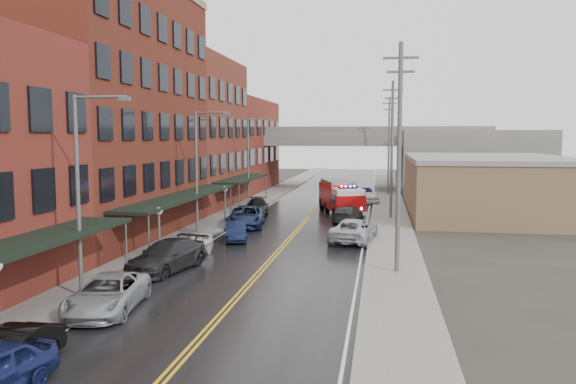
{
  "coord_description": "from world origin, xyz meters",
  "views": [
    {
      "loc": [
        6.28,
        -14.58,
        7.21
      ],
      "look_at": [
        -0.68,
        27.41,
        3.0
      ],
      "focal_mm": 35.0,
      "sensor_mm": 36.0,
      "label": 1
    }
  ],
  "objects": [
    {
      "name": "parked_car_right_0",
      "position": [
        4.52,
        23.8,
        0.8
      ],
      "size": [
        3.46,
        6.07,
        1.6
      ],
      "primitive_type": "imported",
      "rotation": [
        0.0,
        0.0,
        2.99
      ],
      "color": "#B1B2B9",
      "rests_on": "ground"
    },
    {
      "name": "tan_building",
      "position": [
        16.0,
        40.0,
        2.5
      ],
      "size": [
        14.0,
        22.0,
        5.0
      ],
      "primitive_type": "cube",
      "color": "#8A654A",
      "rests_on": "ground"
    },
    {
      "name": "utility_pole_1",
      "position": [
        7.2,
        35.0,
        6.31
      ],
      "size": [
        1.8,
        0.24,
        12.0
      ],
      "color": "#59595B",
      "rests_on": "ground"
    },
    {
      "name": "parked_car_right_2",
      "position": [
        5.0,
        46.2,
        0.69
      ],
      "size": [
        2.74,
        4.35,
        1.38
      ],
      "primitive_type": "imported",
      "rotation": [
        0.0,
        0.0,
        3.44
      ],
      "color": "white",
      "rests_on": "ground"
    },
    {
      "name": "awning_1",
      "position": [
        -7.49,
        23.0,
        2.99
      ],
      "size": [
        2.6,
        18.0,
        3.09
      ],
      "color": "black",
      "rests_on": "ground"
    },
    {
      "name": "globe_lamp_1",
      "position": [
        -6.4,
        16.0,
        2.31
      ],
      "size": [
        0.44,
        0.44,
        3.12
      ],
      "color": "#59595B",
      "rests_on": "ground"
    },
    {
      "name": "curb_left",
      "position": [
        -5.65,
        30.0,
        0.07
      ],
      "size": [
        0.3,
        160.0,
        0.15
      ],
      "primitive_type": "cube",
      "color": "gray",
      "rests_on": "ground"
    },
    {
      "name": "brick_building_far",
      "position": [
        -13.3,
        58.0,
        6.0
      ],
      "size": [
        9.0,
        20.0,
        12.0
      ],
      "primitive_type": "cube",
      "color": "maroon",
      "rests_on": "ground"
    },
    {
      "name": "parked_car_right_3",
      "position": [
        4.08,
        47.8,
        0.81
      ],
      "size": [
        3.09,
        5.19,
        1.62
      ],
      "primitive_type": "imported",
      "rotation": [
        0.0,
        0.0,
        3.44
      ],
      "color": "black",
      "rests_on": "ground"
    },
    {
      "name": "parked_car_right_1",
      "position": [
        3.6,
        32.52,
        0.71
      ],
      "size": [
        2.84,
        5.18,
        1.42
      ],
      "primitive_type": "imported",
      "rotation": [
        0.0,
        0.0,
        2.96
      ],
      "color": "#29292C",
      "rests_on": "ground"
    },
    {
      "name": "fire_truck",
      "position": [
        2.63,
        37.72,
        1.65
      ],
      "size": [
        5.14,
        8.74,
        3.04
      ],
      "rotation": [
        0.0,
        0.0,
        0.29
      ],
      "color": "#A9070A",
      "rests_on": "ground"
    },
    {
      "name": "road",
      "position": [
        0.0,
        30.0,
        0.01
      ],
      "size": [
        11.0,
        160.0,
        0.02
      ],
      "primitive_type": "cube",
      "color": "black",
      "rests_on": "ground"
    },
    {
      "name": "brick_building_c",
      "position": [
        -13.3,
        40.5,
        7.5
      ],
      "size": [
        9.0,
        15.0,
        15.0
      ],
      "primitive_type": "cube",
      "color": "maroon",
      "rests_on": "ground"
    },
    {
      "name": "parked_car_left_3",
      "position": [
        -5.0,
        13.62,
        0.81
      ],
      "size": [
        3.47,
        5.98,
        1.63
      ],
      "primitive_type": "imported",
      "rotation": [
        0.0,
        0.0,
        -0.22
      ],
      "color": "black",
      "rests_on": "ground"
    },
    {
      "name": "awning_2",
      "position": [
        -7.49,
        40.5,
        2.99
      ],
      "size": [
        2.6,
        13.0,
        3.09
      ],
      "color": "black",
      "rests_on": "ground"
    },
    {
      "name": "street_lamp_0",
      "position": [
        -6.55,
        8.0,
        5.19
      ],
      "size": [
        2.64,
        0.22,
        9.0
      ],
      "color": "#59595B",
      "rests_on": "ground"
    },
    {
      "name": "overpass",
      "position": [
        0.0,
        62.0,
        5.99
      ],
      "size": [
        40.0,
        10.0,
        7.5
      ],
      "color": "slate",
      "rests_on": "ground"
    },
    {
      "name": "utility_pole_2",
      "position": [
        7.2,
        55.0,
        6.31
      ],
      "size": [
        1.8,
        0.24,
        12.0
      ],
      "color": "#59595B",
      "rests_on": "ground"
    },
    {
      "name": "utility_pole_0",
      "position": [
        7.2,
        15.0,
        6.31
      ],
      "size": [
        1.8,
        0.24,
        12.0
      ],
      "color": "#59595B",
      "rests_on": "ground"
    },
    {
      "name": "globe_lamp_2",
      "position": [
        -6.4,
        30.0,
        2.31
      ],
      "size": [
        0.44,
        0.44,
        3.12
      ],
      "color": "#59595B",
      "rests_on": "ground"
    },
    {
      "name": "parked_car_left_2",
      "position": [
        -4.8,
        6.53,
        0.74
      ],
      "size": [
        3.16,
        5.6,
        1.48
      ],
      "primitive_type": "imported",
      "rotation": [
        0.0,
        0.0,
        0.14
      ],
      "color": "#97999E",
      "rests_on": "ground"
    },
    {
      "name": "street_lamp_1",
      "position": [
        -6.55,
        24.0,
        5.19
      ],
      "size": [
        2.64,
        0.22,
        9.0
      ],
      "color": "#59595B",
      "rests_on": "ground"
    },
    {
      "name": "right_far_block",
      "position": [
        18.0,
        70.0,
        4.0
      ],
      "size": [
        18.0,
        30.0,
        8.0
      ],
      "primitive_type": "cube",
      "color": "slate",
      "rests_on": "ground"
    },
    {
      "name": "parked_car_left_7",
      "position": [
        -5.0,
        35.97,
        0.73
      ],
      "size": [
        2.95,
        5.31,
        1.45
      ],
      "primitive_type": "imported",
      "rotation": [
        0.0,
        0.0,
        0.19
      ],
      "color": "black",
      "rests_on": "ground"
    },
    {
      "name": "parked_car_left_1",
      "position": [
        -4.78,
        0.3,
        0.66
      ],
      "size": [
        1.41,
        4.03,
        1.33
      ],
      "primitive_type": "imported",
      "rotation": [
        0.0,
        0.0,
        0.0
      ],
      "color": "black",
      "rests_on": "ground"
    },
    {
      "name": "parked_car_left_4",
      "position": [
        -5.0,
        16.97,
        0.76
      ],
      "size": [
        2.15,
        4.6,
        1.52
      ],
      "primitive_type": "imported",
      "rotation": [
        0.0,
        0.0,
        -0.08
      ],
      "color": "silver",
      "rests_on": "ground"
    },
    {
      "name": "parked_car_left_5",
      "position": [
        -3.6,
        22.8,
        0.66
      ],
      "size": [
        2.43,
        4.25,
        1.33
      ],
      "primitive_type": "imported",
      "rotation": [
        0.0,
        0.0,
        0.27
      ],
      "color": "black",
      "rests_on": "ground"
    },
    {
      "name": "brick_building_b",
      "position": [
        -13.3,
        23.0,
        9.0
      ],
      "size": [
        9.0,
        20.0,
        18.0
      ],
      "primitive_type": "cube",
      "color": "#5D2018",
      "rests_on": "ground"
    },
    {
      "name": "sidewalk_left",
      "position": [
        -7.3,
        30.0,
        0.07
      ],
      "size": [
        3.0,
        160.0,
        0.15
      ],
      "primitive_type": "cube",
      "color": "slate",
      "rests_on": "ground"
    },
    {
      "name": "parked_car_left_6",
      "position": [
        -4.31,
        28.8,
        0.82
      ],
      "size": [
        3.58,
        6.27,
        1.65
      ],
      "primitive_type": "imported",
      "rotation": [
        0.0,
        0.0,
        0.15
      ],
      "color": "#122246",
      "rests_on": "ground"
    },
    {
      "name": "awning_0",
      "position": [
        -7.49,
        4.0,
        2.99
      ],
      "size": [
        2.6,
        16.0,
        3.09
      ],
      "color": "black",
      "rests_on": "ground"
    },
    {
      "name": "sidewalk_right",
      "position": [
        7.3,
        30.0,
        0.07
      ],
      "size": [
        3.0,
        160.0,
        0.15
      ],
      "primitive_type": "cube",
      "color": "slate",
      "rests_on": "ground"
    },
    {
      "name": "street_lamp_2",
      "position": [
        -6.55,
        40.0,
        5.19
      ],
      "size": [
        2.64,
        0.22,
        9.0
      ],
      "color": "#59595B",
      "rests_on": "ground"
    },
    {
      "name": "curb_right",
      "position": [
        5.65,
        30.0,
        0.07
      ],
      "size": [
        0.3,
        160.0,
        0.15
      ],
      "primitive_type": "cube",
      "color": "gray",
      "rests_on": "ground"
    }
  ]
}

